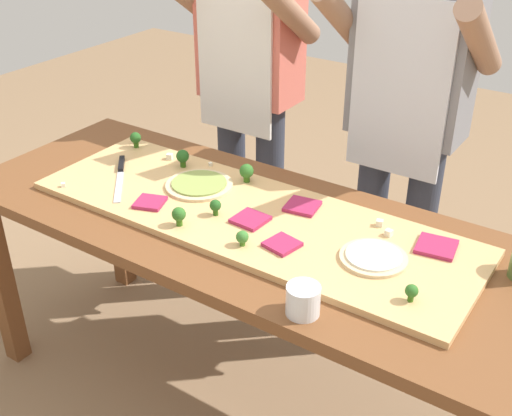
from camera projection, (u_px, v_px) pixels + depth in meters
ground_plane at (240, 397)px, 2.40m from camera, size 8.00×8.00×0.00m
prep_table at (237, 244)px, 2.06m from camera, size 1.88×0.74×0.79m
cutting_board at (248, 216)px, 1.99m from camera, size 1.44×0.47×0.02m
chefs_knife at (121, 172)px, 2.22m from camera, size 0.23×0.26×0.02m
pizza_whole_pesto_green at (199, 184)px, 2.14m from camera, size 0.23×0.23×0.02m
pizza_whole_white_garlic at (373, 257)px, 1.76m from camera, size 0.19×0.19×0.02m
pizza_slice_far_right at (436, 247)px, 1.81m from camera, size 0.12×0.12×0.01m
pizza_slice_center at (250, 219)px, 1.94m from camera, size 0.10×0.10×0.01m
pizza_slice_near_left at (282, 244)px, 1.82m from camera, size 0.10×0.10×0.01m
pizza_slice_near_right at (150, 202)px, 2.03m from camera, size 0.11×0.11×0.01m
pizza_slice_far_left at (302, 206)px, 2.01m from camera, size 0.11×0.11×0.01m
broccoli_floret_front_mid at (179, 215)px, 1.90m from camera, size 0.04×0.04×0.06m
broccoli_floret_front_left at (183, 157)px, 2.25m from camera, size 0.05×0.05×0.06m
broccoli_floret_center_right at (215, 206)px, 1.96m from camera, size 0.04×0.04×0.05m
broccoli_floret_front_right at (412, 292)px, 1.59m from camera, size 0.03×0.03×0.05m
broccoli_floret_back_mid at (136, 138)px, 2.40m from camera, size 0.04×0.04×0.06m
broccoli_floret_back_right at (247, 172)px, 2.15m from camera, size 0.05×0.05×0.06m
broccoli_floret_center_left at (242, 237)px, 1.81m from camera, size 0.04×0.04×0.05m
cheese_crumble_a at (170, 157)px, 2.32m from camera, size 0.03×0.03×0.02m
cheese_crumble_b at (63, 185)px, 2.13m from camera, size 0.02×0.02×0.01m
cheese_crumble_c at (380, 223)px, 1.91m from camera, size 0.02×0.02×0.02m
cheese_crumble_d at (211, 164)px, 2.27m from camera, size 0.02×0.02×0.01m
cheese_crumble_e at (389, 233)px, 1.87m from camera, size 0.02×0.02×0.02m
flour_cup at (303, 302)px, 1.58m from camera, size 0.09×0.09×0.08m
cook_left at (249, 75)px, 2.57m from camera, size 0.54×0.39×1.67m
cook_right at (407, 108)px, 2.24m from camera, size 0.54×0.39×1.67m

